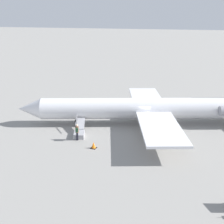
% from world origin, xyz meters
% --- Properties ---
extents(ground_plane, '(600.00, 600.00, 0.00)m').
position_xyz_m(ground_plane, '(0.00, 0.00, 0.00)').
color(ground_plane, gray).
extents(airplane_main, '(28.62, 22.46, 6.60)m').
position_xyz_m(airplane_main, '(-0.85, -0.36, 1.97)').
color(airplane_main, silver).
rests_on(airplane_main, ground).
extents(boarding_stairs, '(2.53, 4.08, 1.66)m').
position_xyz_m(boarding_stairs, '(5.13, 6.34, 0.37)').
color(boarding_stairs, '#99999E').
rests_on(boarding_stairs, ground).
extents(passenger, '(0.45, 0.57, 1.74)m').
position_xyz_m(passenger, '(4.68, 7.64, 1.00)').
color(passenger, '#23232D').
rests_on(passenger, ground).
extents(traffic_cone_near_stairs, '(0.58, 0.58, 0.63)m').
position_xyz_m(traffic_cone_near_stairs, '(2.19, 8.88, 0.29)').
color(traffic_cone_near_stairs, black).
rests_on(traffic_cone_near_stairs, ground).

